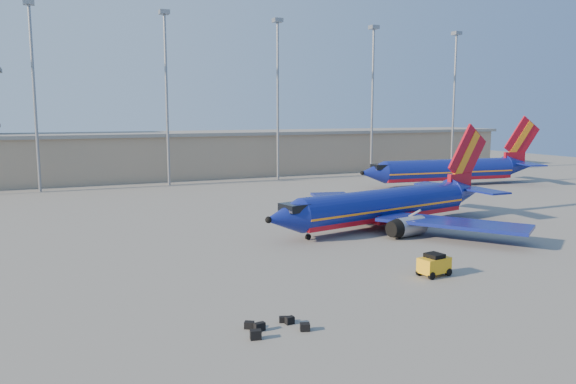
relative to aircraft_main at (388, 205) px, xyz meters
name	(u,v)px	position (x,y,z in m)	size (l,w,h in m)	color
ground	(321,237)	(-8.87, -1.52, -2.32)	(220.00, 220.00, 0.00)	slate
terminal_building	(231,152)	(1.13, 56.48, 2.00)	(122.00, 16.00, 8.50)	gray
light_mast_row	(224,81)	(-3.87, 44.48, 15.24)	(101.60, 1.60, 28.65)	gray
aircraft_main	(388,205)	(0.00, 0.00, 0.00)	(31.71, 30.21, 10.84)	navy
aircraft_second	(452,170)	(29.44, 24.69, 0.34)	(34.20, 13.26, 11.59)	navy
baggage_tug	(434,264)	(-7.26, -16.80, -1.42)	(2.58, 1.79, 1.72)	gold
luggage_pile	(273,327)	(-22.41, -21.72, -2.09)	(3.62, 2.19, 0.53)	black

